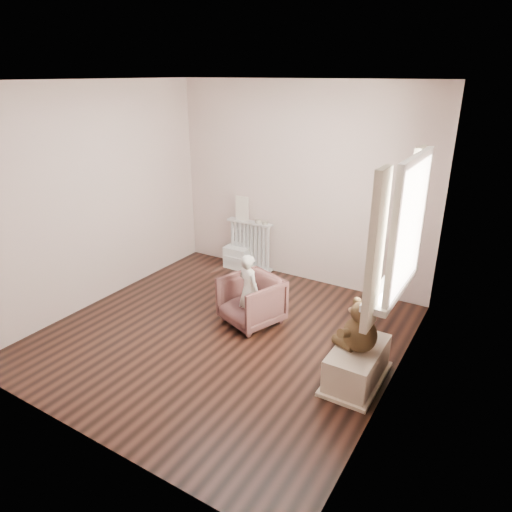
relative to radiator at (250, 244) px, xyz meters
The scene contains 20 objects.
floor 1.86m from the radiator, 67.47° to the right, with size 3.60×3.60×0.01m, color black.
ceiling 2.86m from the radiator, 67.47° to the right, with size 3.60×3.60×0.01m, color white.
back_wall 1.15m from the radiator, ahead, with size 3.60×0.02×2.60m, color beige.
front_wall 3.66m from the radiator, 78.67° to the right, with size 3.60×0.02×2.60m, color beige.
left_wall 2.21m from the radiator, 123.29° to the right, with size 0.02×3.60×2.60m, color beige.
right_wall 3.14m from the radiator, 33.93° to the right, with size 0.02×3.60×2.60m, color beige.
window 3.01m from the radiator, 29.32° to the right, with size 0.03×0.90×1.10m, color white.
window_sill 2.78m from the radiator, 30.24° to the right, with size 0.22×1.10×0.06m, color silver.
curtain_left 3.21m from the radiator, 39.72° to the right, with size 0.06×0.26×1.30m, color #B4A98F.
curtain_right 2.68m from the radiator, 19.04° to the right, with size 0.06×0.26×1.30m, color #B4A98F.
radiator is the anchor object (origin of this frame).
paper_doll 0.52m from the radiator, behind, with size 0.21×0.02×0.34m, color beige.
tin_a 0.39m from the radiator, ahead, with size 0.09×0.09×0.05m, color #A59E8C.
tin_b 0.43m from the radiator, ahead, with size 0.08×0.08×0.05m, color #A59E8C.
toy_vanity 0.22m from the radiator, behind, with size 0.37×0.26×0.57m, color silver.
armchair 1.54m from the radiator, 57.57° to the right, with size 0.59×0.61×0.55m, color brown.
child 1.58m from the radiator, 58.54° to the right, with size 0.30×0.20×0.83m, color silver.
toy_bench 2.80m from the radiator, 37.49° to the right, with size 0.40×0.75×0.35m, color beige.
teddy_bear 2.83m from the radiator, 37.83° to the right, with size 0.40×0.31×0.49m, color #352413, non-canonical shape.
plush_cat 2.68m from the radiator, 25.54° to the right, with size 0.15×0.24×0.20m, color slate, non-canonical shape.
Camera 1 is at (2.54, -3.51, 2.66)m, focal length 32.00 mm.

